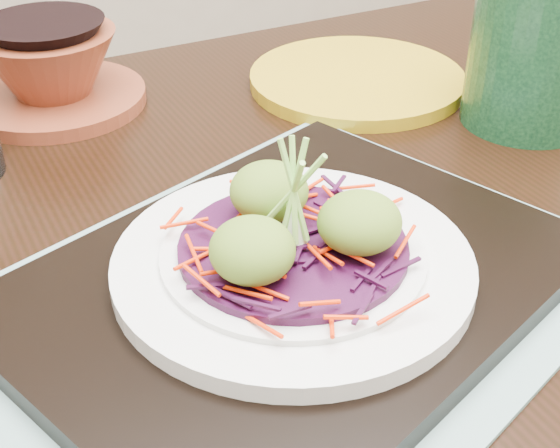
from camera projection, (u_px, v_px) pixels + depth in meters
name	position (u px, v px, depth m)	size (l,w,h in m)	color
dining_table	(253.00, 365.00, 0.60)	(1.28, 0.89, 0.77)	black
placemat	(293.00, 294.00, 0.51)	(0.41, 0.32, 0.00)	gray
serving_tray	(293.00, 282.00, 0.50)	(0.35, 0.26, 0.02)	black
white_plate	(293.00, 262.00, 0.49)	(0.23, 0.23, 0.02)	silver
cabbage_bed	(293.00, 247.00, 0.49)	(0.14, 0.14, 0.01)	#390B2D
carrot_julienne	(293.00, 238.00, 0.48)	(0.18, 0.18, 0.01)	red
guacamole_scoops	(294.00, 221.00, 0.48)	(0.13, 0.11, 0.04)	#5E7422
scallion_garnish	(294.00, 196.00, 0.47)	(0.05, 0.05, 0.08)	#8CCE52
terracotta_bowl_set	(51.00, 73.00, 0.74)	(0.22, 0.22, 0.07)	maroon
yellow_plate	(357.00, 79.00, 0.79)	(0.22, 0.22, 0.01)	#A68312
green_jar	(535.00, 52.00, 0.69)	(0.12, 0.12, 0.13)	#1B4D24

